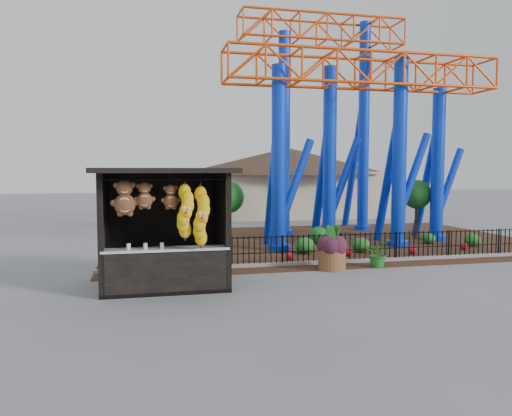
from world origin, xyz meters
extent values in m
plane|color=slate|center=(0.00, 0.00, 0.00)|extent=(120.00, 120.00, 0.00)
cube|color=#331E11|center=(4.00, 8.00, 0.01)|extent=(18.00, 12.00, 0.02)
cube|color=gray|center=(4.00, 3.00, 0.06)|extent=(18.00, 0.18, 0.12)
cube|color=black|center=(-3.00, 1.20, 0.05)|extent=(3.20, 2.60, 0.10)
cube|color=black|center=(-3.00, 2.44, 1.50)|extent=(3.20, 0.12, 3.00)
cube|color=black|center=(-4.54, 1.20, 1.50)|extent=(0.12, 2.60, 3.00)
cube|color=black|center=(-1.46, 1.20, 1.50)|extent=(0.12, 2.60, 3.00)
cube|color=black|center=(-3.00, 0.95, 3.06)|extent=(3.50, 3.40, 0.12)
cube|color=black|center=(-4.53, -0.03, 1.50)|extent=(0.14, 0.14, 3.00)
cube|color=black|center=(-1.47, -0.03, 1.50)|extent=(0.14, 0.14, 3.00)
cube|color=black|center=(-3.00, 0.15, 0.55)|extent=(3.00, 0.50, 1.10)
cube|color=silver|center=(-3.00, 0.15, 1.12)|extent=(3.10, 0.55, 0.06)
cylinder|color=black|center=(-3.00, -0.25, 2.85)|extent=(2.90, 0.04, 0.04)
cylinder|color=#0C33D2|center=(1.50, 6.00, 3.50)|extent=(0.56, 0.56, 7.00)
cylinder|color=#0C33D2|center=(1.50, 6.00, 0.12)|extent=(0.84, 0.84, 0.24)
cylinder|color=#0C33D2|center=(4.00, 7.20, 3.65)|extent=(0.56, 0.56, 7.30)
cylinder|color=#0C33D2|center=(4.00, 7.20, 0.12)|extent=(0.84, 0.84, 0.24)
cylinder|color=#0C33D2|center=(6.50, 6.00, 3.75)|extent=(0.56, 0.56, 7.50)
cylinder|color=#0C33D2|center=(6.50, 6.00, 0.12)|extent=(0.84, 0.84, 0.24)
cylinder|color=#0C33D2|center=(9.00, 7.20, 3.30)|extent=(0.56, 0.56, 6.60)
cylinder|color=#0C33D2|center=(9.00, 7.20, 0.12)|extent=(0.84, 0.84, 0.24)
cylinder|color=#0C33D2|center=(3.00, 10.50, 4.75)|extent=(0.56, 0.56, 9.50)
cylinder|color=#0C33D2|center=(3.00, 10.50, 0.12)|extent=(0.84, 0.84, 0.24)
cylinder|color=#0C33D2|center=(7.50, 11.50, 5.25)|extent=(0.56, 0.56, 10.50)
cylinder|color=#0C33D2|center=(7.50, 11.50, 0.12)|extent=(0.84, 0.84, 0.24)
cylinder|color=#0C33D2|center=(1.50, 6.90, 2.62)|extent=(0.36, 2.21, 5.85)
cylinder|color=#0C33D2|center=(2.20, 6.30, 2.45)|extent=(1.62, 0.32, 3.73)
cylinder|color=#0C33D2|center=(4.00, 8.10, 2.74)|extent=(0.36, 2.29, 6.10)
cylinder|color=#0C33D2|center=(4.70, 7.50, 2.55)|extent=(1.67, 0.32, 3.88)
cylinder|color=#0C33D2|center=(6.50, 6.90, 2.81)|extent=(0.36, 2.34, 6.26)
cylinder|color=#0C33D2|center=(7.20, 6.30, 2.62)|extent=(1.71, 0.32, 3.99)
cylinder|color=#0C33D2|center=(9.00, 8.10, 2.47)|extent=(0.36, 2.10, 5.53)
cylinder|color=#0C33D2|center=(9.70, 7.50, 2.31)|extent=(1.54, 0.32, 3.52)
cylinder|color=brown|center=(2.12, 2.07, 0.32)|extent=(1.09, 1.09, 0.64)
ellipsoid|color=#371625|center=(2.12, 2.07, 0.96)|extent=(0.70, 0.70, 0.64)
imported|color=#1F5719|center=(3.72, 2.14, 0.45)|extent=(1.01, 0.95, 0.89)
ellipsoid|color=#1C5D1B|center=(2.25, 5.06, 0.31)|extent=(0.74, 0.74, 0.59)
ellipsoid|color=#1C5D1B|center=(4.37, 4.86, 0.29)|extent=(0.68, 0.68, 0.54)
ellipsoid|color=#1C5D1B|center=(8.09, 6.28, 0.23)|extent=(0.54, 0.54, 0.43)
ellipsoid|color=#1C5D1B|center=(3.61, 7.26, 0.38)|extent=(0.91, 0.91, 0.73)
ellipsoid|color=#1C5D1B|center=(9.40, 5.25, 0.27)|extent=(0.64, 0.64, 0.51)
sphere|color=red|center=(1.30, 3.88, 0.16)|extent=(0.28, 0.28, 0.28)
sphere|color=red|center=(3.55, 4.17, 0.16)|extent=(0.28, 0.28, 0.28)
sphere|color=red|center=(6.01, 4.05, 0.16)|extent=(0.28, 0.28, 0.28)
sphere|color=red|center=(8.47, 4.50, 0.16)|extent=(0.28, 0.28, 0.28)
cube|color=#BFAD8C|center=(6.00, 20.00, 1.50)|extent=(12.00, 6.00, 3.00)
cone|color=#332319|center=(6.00, 20.00, 3.90)|extent=(15.00, 15.00, 1.80)
camera|label=1|loc=(-3.55, -12.24, 3.05)|focal=35.00mm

